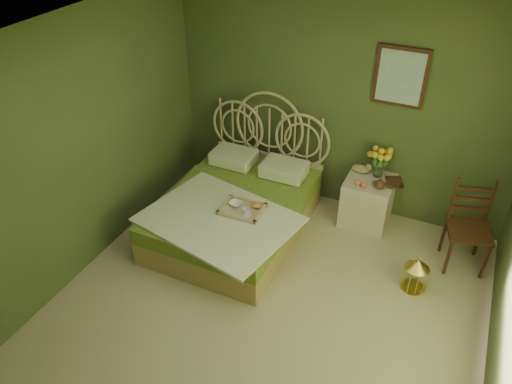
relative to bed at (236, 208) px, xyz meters
The scene contains 13 objects.
floor 1.48m from the bed, 55.70° to the right, with size 4.50×4.50×0.00m, color tan.
ceiling 2.72m from the bed, 55.70° to the right, with size 4.50×4.50×0.00m, color silver.
wall_back 1.67m from the bed, 52.14° to the left, with size 4.00×4.00×0.00m, color #525E31.
wall_left 1.96m from the bed, 134.62° to the right, with size 4.50×4.50×0.00m, color #525E31.
wall_art 2.28m from the bed, 35.58° to the left, with size 0.54×0.04×0.64m.
bed is the anchor object (origin of this frame).
nightstand 1.55m from the bed, 30.43° to the left, with size 0.53×0.53×1.02m.
chair 2.53m from the bed, 12.46° to the left, with size 0.52×0.52×0.97m.
birdcage 2.07m from the bed, ahead, with size 0.24×0.24×0.37m.
book_lower 1.73m from the bed, 27.68° to the left, with size 0.18×0.24×0.02m, color #381E0F.
book_upper 1.74m from the bed, 27.68° to the left, with size 0.16×0.21×0.02m, color #472819.
cereal_bowl 0.34m from the bed, 64.03° to the right, with size 0.14×0.14×0.03m, color white.
coffee_cup 0.51m from the bed, 48.87° to the right, with size 0.08×0.08×0.08m, color white.
Camera 1 is at (1.32, -2.89, 3.72)m, focal length 35.00 mm.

